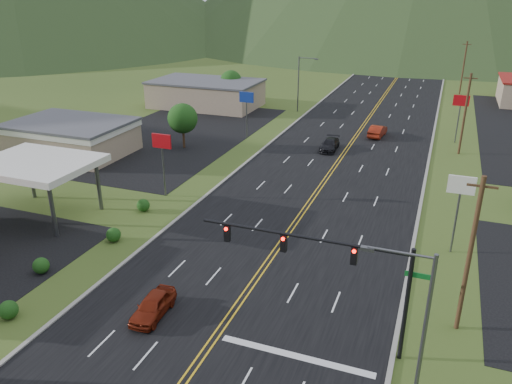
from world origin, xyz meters
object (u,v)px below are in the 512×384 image
(streetlight_west, at_px, (300,80))
(car_red_far, at_px, (378,131))
(streetlight_east, at_px, (418,327))
(traffic_signal, at_px, (335,263))
(car_dark_mid, at_px, (330,145))
(car_red_near, at_px, (153,306))
(gas_canopy, at_px, (36,165))

(streetlight_west, bearing_deg, car_red_far, -36.78)
(streetlight_east, bearing_deg, traffic_signal, 139.61)
(car_dark_mid, height_order, car_red_far, car_red_far)
(car_red_near, bearing_deg, car_dark_mid, 83.00)
(traffic_signal, distance_m, car_dark_mid, 37.93)
(streetlight_east, relative_size, car_red_far, 1.85)
(streetlight_west, xyz_separation_m, car_dark_mid, (9.65, -19.33, -4.48))
(streetlight_east, xyz_separation_m, car_red_far, (-8.39, 49.18, -4.38))
(streetlight_east, distance_m, car_dark_mid, 42.99)
(car_red_near, relative_size, car_dark_mid, 0.85)
(car_red_near, distance_m, car_dark_mid, 38.29)
(streetlight_west, distance_m, gas_canopy, 49.10)
(traffic_signal, bearing_deg, car_red_near, -172.12)
(traffic_signal, distance_m, car_red_far, 45.56)
(car_dark_mid, bearing_deg, streetlight_west, 114.99)
(traffic_signal, bearing_deg, car_red_far, 94.67)
(streetlight_west, relative_size, car_dark_mid, 1.86)
(car_red_far, bearing_deg, traffic_signal, 100.36)
(car_red_near, height_order, car_dark_mid, car_dark_mid)
(car_red_near, bearing_deg, streetlight_west, 93.87)
(traffic_signal, xyz_separation_m, streetlight_west, (-18.16, 56.00, -0.15))
(streetlight_east, distance_m, streetlight_west, 64.21)
(streetlight_west, distance_m, car_red_near, 58.15)
(streetlight_east, height_order, car_red_near, streetlight_east)
(car_red_near, distance_m, car_red_far, 47.30)
(traffic_signal, xyz_separation_m, gas_canopy, (-28.48, 8.00, -0.46))
(traffic_signal, xyz_separation_m, car_red_near, (-11.08, -1.53, -4.63))
(gas_canopy, xyz_separation_m, car_red_far, (24.79, 37.18, -4.07))
(car_red_far, bearing_deg, car_red_near, 86.70)
(car_red_far, bearing_deg, gas_canopy, 61.99)
(traffic_signal, bearing_deg, streetlight_east, -40.39)
(streetlight_east, distance_m, car_red_near, 16.58)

